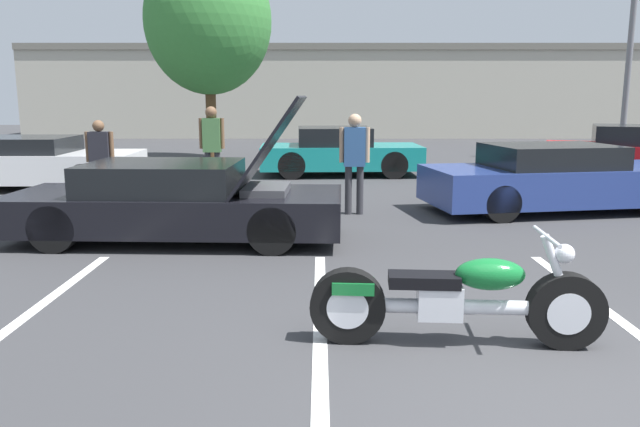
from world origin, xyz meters
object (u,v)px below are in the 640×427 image
(parked_car_mid_right_row, at_px, (557,179))
(show_car_hood_open, at_px, (178,202))
(motorcycle, at_px, (456,299))
(spectator_by_show_car, at_px, (100,156))
(parked_car_left_row, at_px, (32,163))
(spectator_far_lot, at_px, (355,155))
(tree_background, at_px, (208,21))
(parked_car_mid_left_row, at_px, (339,152))
(spectator_near_motorcycle, at_px, (212,142))
(light_pole, at_px, (636,18))

(parked_car_mid_right_row, bearing_deg, show_car_hood_open, -169.94)
(motorcycle, height_order, spectator_by_show_car, spectator_by_show_car)
(parked_car_left_row, distance_m, spectator_far_lot, 7.61)
(tree_background, bearing_deg, spectator_far_lot, -66.21)
(parked_car_mid_left_row, bearing_deg, spectator_near_motorcycle, -133.03)
(light_pole, distance_m, show_car_hood_open, 16.26)
(parked_car_mid_right_row, distance_m, spectator_by_show_car, 8.23)
(parked_car_left_row, relative_size, spectator_near_motorcycle, 2.53)
(light_pole, relative_size, spectator_far_lot, 4.57)
(tree_background, bearing_deg, spectator_by_show_car, -94.30)
(parked_car_mid_right_row, bearing_deg, spectator_near_motorcycle, 153.10)
(tree_background, height_order, show_car_hood_open, tree_background)
(show_car_hood_open, distance_m, spectator_far_lot, 3.29)
(parked_car_mid_left_row, bearing_deg, parked_car_left_row, -163.37)
(motorcycle, xyz_separation_m, show_car_hood_open, (-3.12, 3.80, 0.16))
(tree_background, xyz_separation_m, show_car_hood_open, (1.39, -11.00, -3.69))
(motorcycle, bearing_deg, spectator_by_show_car, 132.27)
(motorcycle, bearing_deg, light_pole, 64.21)
(show_car_hood_open, height_order, spectator_by_show_car, show_car_hood_open)
(parked_car_left_row, bearing_deg, parked_car_mid_right_row, -15.53)
(motorcycle, xyz_separation_m, spectator_near_motorcycle, (-3.34, 8.01, 0.70))
(show_car_hood_open, height_order, parked_car_mid_left_row, show_car_hood_open)
(motorcycle, height_order, spectator_far_lot, spectator_far_lot)
(show_car_hood_open, bearing_deg, parked_car_mid_left_row, 73.46)
(parked_car_mid_right_row, distance_m, spectator_near_motorcycle, 6.73)
(light_pole, height_order, show_car_hood_open, light_pole)
(tree_background, relative_size, parked_car_mid_left_row, 1.56)
(tree_background, bearing_deg, spectator_near_motorcycle, -80.22)
(parked_car_mid_right_row, bearing_deg, spectator_far_lot, 174.77)
(tree_background, distance_m, show_car_hood_open, 11.69)
(light_pole, bearing_deg, show_car_hood_open, -136.69)
(tree_background, height_order, parked_car_left_row, tree_background)
(motorcycle, xyz_separation_m, parked_car_mid_right_row, (3.08, 6.05, 0.18))
(parked_car_mid_right_row, height_order, spectator_far_lot, spectator_far_lot)
(parked_car_left_row, bearing_deg, motorcycle, -50.54)
(parked_car_mid_left_row, distance_m, spectator_by_show_car, 6.50)
(parked_car_left_row, xyz_separation_m, spectator_by_show_car, (2.34, -2.31, 0.38))
(spectator_by_show_car, bearing_deg, parked_car_mid_right_row, -3.21)
(spectator_near_motorcycle, bearing_deg, motorcycle, -67.36)
(light_pole, xyz_separation_m, motorcycle, (-8.39, -14.64, -3.93))
(parked_car_mid_right_row, xyz_separation_m, parked_car_left_row, (-10.55, 2.77, -0.01))
(spectator_by_show_car, height_order, spectator_far_lot, spectator_far_lot)
(motorcycle, relative_size, show_car_hood_open, 0.51)
(tree_background, relative_size, parked_car_left_row, 1.42)
(light_pole, height_order, parked_car_left_row, light_pole)
(spectator_far_lot, bearing_deg, motorcycle, -84.80)
(light_pole, distance_m, tree_background, 12.90)
(spectator_by_show_car, bearing_deg, tree_background, 85.70)
(parked_car_left_row, bearing_deg, spectator_by_show_car, -45.50)
(motorcycle, xyz_separation_m, parked_car_left_row, (-7.47, 8.82, 0.17))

